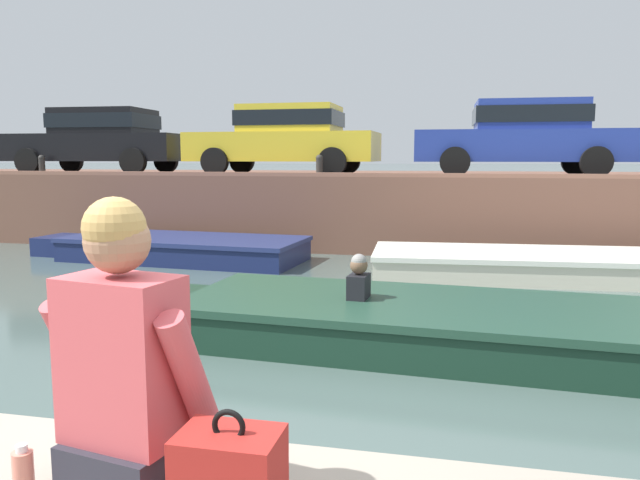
# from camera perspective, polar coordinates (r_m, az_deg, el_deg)

# --- Properties ---
(ground_plane) EXTENTS (400.00, 400.00, 0.00)m
(ground_plane) POSITION_cam_1_polar(r_m,az_deg,el_deg) (7.61, 3.98, -7.47)
(ground_plane) COLOR #4C605B
(far_quay_wall) EXTENTS (60.00, 6.00, 1.59)m
(far_quay_wall) POSITION_cam_1_polar(r_m,az_deg,el_deg) (15.46, 8.62, 3.09)
(far_quay_wall) COLOR brown
(far_quay_wall) RESTS_ON ground
(far_wall_coping) EXTENTS (60.00, 0.24, 0.08)m
(far_wall_coping) POSITION_cam_1_polar(r_m,az_deg,el_deg) (12.55, 7.72, 5.91)
(far_wall_coping) COLOR #925F4C
(far_wall_coping) RESTS_ON far_quay_wall
(boat_moored_west_navy) EXTENTS (5.60, 2.17, 0.45)m
(boat_moored_west_navy) POSITION_cam_1_polar(r_m,az_deg,el_deg) (12.42, -13.21, -0.74)
(boat_moored_west_navy) COLOR navy
(boat_moored_west_navy) RESTS_ON ground
(boat_moored_central_cream) EXTENTS (6.96, 2.30, 0.43)m
(boat_moored_central_cream) POSITION_cam_1_polar(r_m,az_deg,el_deg) (10.96, 21.72, -2.22)
(boat_moored_central_cream) COLOR silver
(boat_moored_central_cream) RESTS_ON ground
(motorboat_passing) EXTENTS (6.47, 2.33, 0.95)m
(motorboat_passing) POSITION_cam_1_polar(r_m,az_deg,el_deg) (6.72, 7.98, -7.50)
(motorboat_passing) COLOR #193828
(motorboat_passing) RESTS_ON ground
(car_leftmost_black) EXTENTS (4.32, 2.13, 1.54)m
(car_leftmost_black) POSITION_cam_1_polar(r_m,az_deg,el_deg) (16.19, -19.36, 8.77)
(car_leftmost_black) COLOR black
(car_leftmost_black) RESTS_ON far_quay_wall
(car_left_inner_yellow) EXTENTS (4.24, 1.92, 1.54)m
(car_left_inner_yellow) POSITION_cam_1_polar(r_m,az_deg,el_deg) (14.29, -3.11, 9.39)
(car_left_inner_yellow) COLOR yellow
(car_left_inner_yellow) RESTS_ON far_quay_wall
(car_centre_blue) EXTENTS (4.32, 2.13, 1.54)m
(car_centre_blue) POSITION_cam_1_polar(r_m,az_deg,el_deg) (13.80, 18.04, 9.11)
(car_centre_blue) COLOR #233893
(car_centre_blue) RESTS_ON far_quay_wall
(mooring_bollard_west) EXTENTS (0.15, 0.15, 0.45)m
(mooring_bollard_west) POSITION_cam_1_polar(r_m,az_deg,el_deg) (15.74, -24.09, 6.37)
(mooring_bollard_west) COLOR #2D2B28
(mooring_bollard_west) RESTS_ON far_quay_wall
(mooring_bollard_mid) EXTENTS (0.15, 0.15, 0.45)m
(mooring_bollard_mid) POSITION_cam_1_polar(r_m,az_deg,el_deg) (12.95, -0.05, 6.91)
(mooring_bollard_mid) COLOR #2D2B28
(mooring_bollard_mid) RESTS_ON far_quay_wall
(person_seated_right) EXTENTS (0.57, 0.58, 0.96)m
(person_seated_right) POSITION_cam_1_polar(r_m,az_deg,el_deg) (2.12, -16.70, -12.36)
(person_seated_right) COLOR #282833
(person_seated_right) RESTS_ON near_quay
(bottle_drink) EXTENTS (0.06, 0.06, 0.20)m
(bottle_drink) POSITION_cam_1_polar(r_m,az_deg,el_deg) (2.26, -25.47, -19.07)
(bottle_drink) COLOR #E07F6B
(bottle_drink) RESTS_ON near_quay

